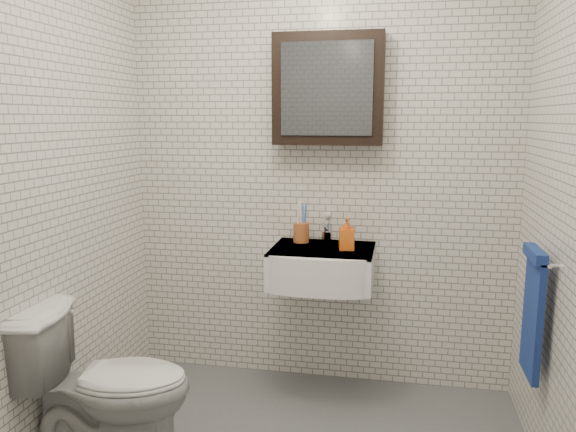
# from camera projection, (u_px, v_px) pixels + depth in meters

# --- Properties ---
(room_shell) EXTENTS (2.22, 2.02, 2.51)m
(room_shell) POSITION_uv_depth(u_px,v_px,m) (285.00, 139.00, 2.20)
(room_shell) COLOR silver
(room_shell) RESTS_ON ground
(washbasin) EXTENTS (0.55, 0.50, 0.20)m
(washbasin) POSITION_uv_depth(u_px,v_px,m) (321.00, 267.00, 3.02)
(washbasin) COLOR white
(washbasin) RESTS_ON room_shell
(faucet) EXTENTS (0.06, 0.20, 0.15)m
(faucet) POSITION_uv_depth(u_px,v_px,m) (326.00, 230.00, 3.19)
(faucet) COLOR silver
(faucet) RESTS_ON washbasin
(mirror_cabinet) EXTENTS (0.60, 0.15, 0.60)m
(mirror_cabinet) POSITION_uv_depth(u_px,v_px,m) (328.00, 89.00, 3.05)
(mirror_cabinet) COLOR black
(mirror_cabinet) RESTS_ON room_shell
(towel_rail) EXTENTS (0.09, 0.30, 0.58)m
(towel_rail) POSITION_uv_depth(u_px,v_px,m) (533.00, 307.00, 2.47)
(towel_rail) COLOR silver
(towel_rail) RESTS_ON room_shell
(toothbrush_cup) EXTENTS (0.09, 0.09, 0.24)m
(toothbrush_cup) POSITION_uv_depth(u_px,v_px,m) (301.00, 231.00, 3.18)
(toothbrush_cup) COLOR #9E5227
(toothbrush_cup) RESTS_ON washbasin
(soap_bottle) EXTENTS (0.09, 0.09, 0.17)m
(soap_bottle) POSITION_uv_depth(u_px,v_px,m) (347.00, 234.00, 3.00)
(soap_bottle) COLOR orange
(soap_bottle) RESTS_ON washbasin
(toilet) EXTENTS (0.79, 0.54, 0.74)m
(toilet) POSITION_uv_depth(u_px,v_px,m) (107.00, 386.00, 2.50)
(toilet) COLOR silver
(toilet) RESTS_ON ground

